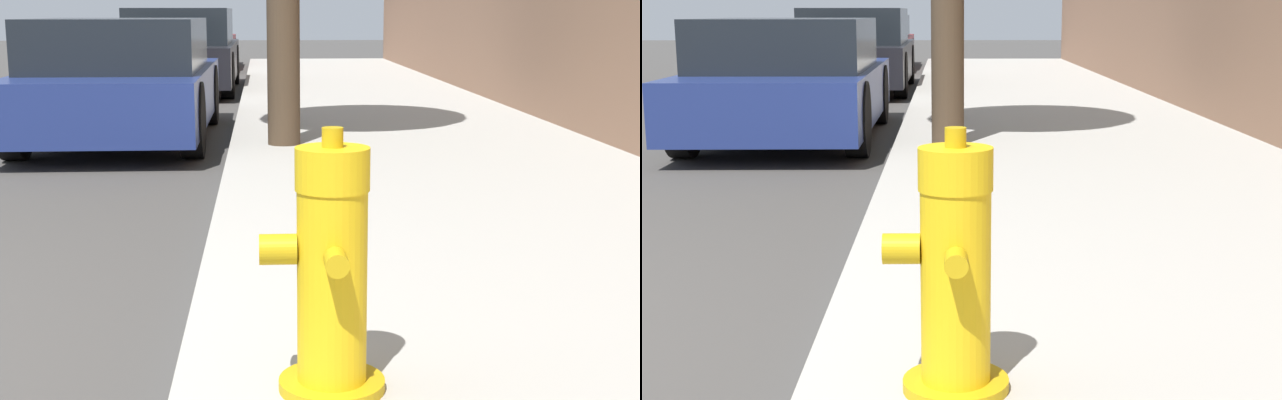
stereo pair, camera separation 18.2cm
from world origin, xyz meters
TOP-DOWN VIEW (x-y plane):
  - fire_hydrant at (2.67, -0.37)m, footprint 0.39×0.41m
  - parked_car_near at (1.02, 6.40)m, footprint 1.81×4.11m
  - parked_car_mid at (1.13, 12.28)m, footprint 1.80×4.58m
  - parked_car_far at (0.95, 18.43)m, footprint 1.71×4.53m

SIDE VIEW (x-z plane):
  - fire_hydrant at x=2.67m, z-range 0.11..0.94m
  - parked_car_far at x=0.95m, z-range -0.01..1.24m
  - parked_car_near at x=1.02m, z-range -0.01..1.25m
  - parked_car_mid at x=1.13m, z-range -0.01..1.36m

